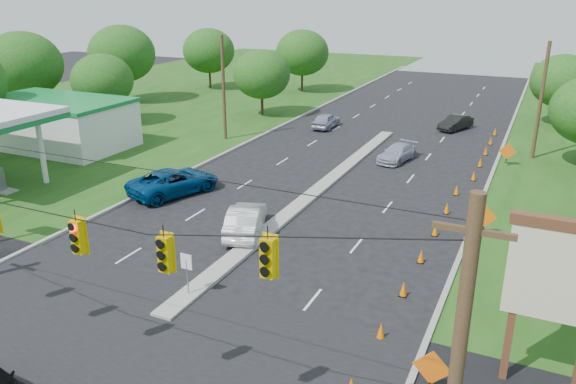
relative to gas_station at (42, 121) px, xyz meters
The scene contains 37 objects.
ground 31.23m from the gas_station, 40.57° to the right, with size 160.00×160.00×0.00m, color black.
cross_street 31.23m from the gas_station, 40.57° to the right, with size 160.00×14.00×0.02m, color black.
curb_left 16.89m from the gas_station, 35.78° to the left, with size 0.25×110.00×0.16m, color gray.
curb_right 35.22m from the gas_station, 16.13° to the left, with size 0.25×110.00×0.16m, color gray.
median 23.79m from the gas_station, ahead, with size 1.00×34.00×0.18m, color gray.
median_sign 27.62m from the gas_station, 31.07° to the right, with size 0.55×0.06×2.05m.
signal_span 31.83m from the gas_station, 42.00° to the right, with size 25.60×0.32×9.00m.
utility_pole_far_left 14.93m from the gas_station, 41.21° to the left, with size 0.28×0.28×9.00m, color #422D1C.
utility_pole_far_right 39.08m from the gas_station, 22.21° to the left, with size 0.28×0.28×9.00m, color #422D1C.
gas_station is the anchor object (origin of this frame).
pylon_sign 40.50m from the gas_station, 20.31° to the right, with size 5.90×2.30×6.12m.
cone_1 34.98m from the gas_station, 23.19° to the right, with size 0.32×0.32×0.70m, color #FF7100.
cone_2 33.75m from the gas_station, 17.71° to the right, with size 0.32×0.32×0.70m, color #FF7100.
cone_3 32.86m from the gas_station, 11.87° to the right, with size 0.32×0.32×0.70m, color #FF7100.
cone_4 32.33m from the gas_station, ahead, with size 0.32×0.32×0.70m, color #FF7100.
cone_5 32.16m from the gas_station, ahead, with size 0.32×0.32×0.70m, color #FF7100.
cone_6 32.38m from the gas_station, ahead, with size 0.32×0.32×0.70m, color #FF7100.
cone_7 33.56m from the gas_station, 12.52° to the left, with size 0.32×0.32×0.70m, color #FF7100.
cone_8 34.48m from the gas_station, 18.22° to the left, with size 0.32×0.32×0.70m, color #FF7100.
cone_9 35.73m from the gas_station, 23.57° to the left, with size 0.32×0.32×0.70m, color #FF7100.
cone_10 37.26m from the gas_station, 28.51° to the left, with size 0.32×0.32×0.70m, color #FF7100.
cone_11 39.05m from the gas_station, 33.04° to the left, with size 0.32×0.32×0.70m, color #FF7100.
work_sign_0 38.11m from the gas_station, 25.25° to the right, with size 1.27×0.58×1.37m.
work_sign_1 34.54m from the gas_station, ahead, with size 1.27×0.58×1.37m.
work_sign_2 36.42m from the gas_station, 18.85° to the left, with size 1.27×0.58×1.37m.
tree_2 10.19m from the gas_station, 103.60° to the left, with size 5.88×5.88×6.86m.
tree_3 21.66m from the gas_station, 112.93° to the left, with size 7.56×7.56×8.82m.
tree_4 32.14m from the gas_station, 97.82° to the left, with size 6.72×6.72×7.84m.
tree_5 22.05m from the gas_station, 63.99° to the left, with size 5.88×5.88×6.86m.
tree_6 35.67m from the gas_station, 77.60° to the left, with size 6.72×6.72×7.84m.
tree_12 46.80m from the gas_station, 36.41° to the left, with size 5.88×5.88×6.86m.
tree_14 13.29m from the gas_station, 143.18° to the left, with size 7.56×7.56×8.82m.
white_sedan 23.85m from the gas_station, 17.83° to the right, with size 1.70×4.87×1.61m, color silver.
blue_pickup 15.91m from the gas_station, 13.65° to the right, with size 2.79×6.06×1.68m, color navy.
silver_car_far 28.39m from the gas_station, 19.90° to the left, with size 1.77×4.36×1.26m, color #9FA3BD.
silver_car_oncoming 24.98m from the gas_station, 44.97° to the left, with size 1.70×4.22×1.44m, color #9997B6.
dark_car_receding 36.48m from the gas_station, 37.12° to the left, with size 1.45×4.16×1.37m, color black.
Camera 1 is at (12.92, -11.56, 12.63)m, focal length 35.00 mm.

